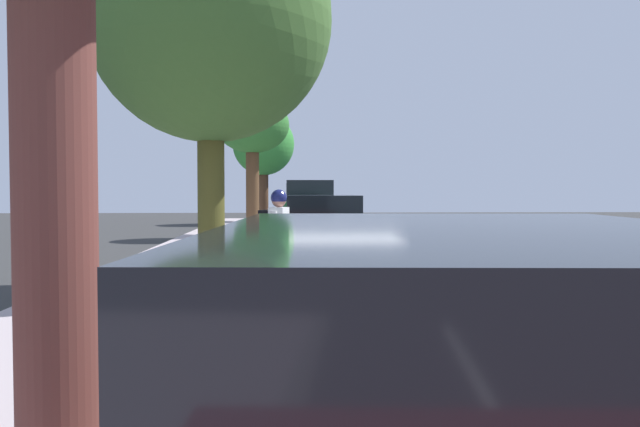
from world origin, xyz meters
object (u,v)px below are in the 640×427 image
(street_tree_near_cyclist, at_px, (263,145))
(street_tree_mid_block, at_px, (252,128))
(parked_pickup_dark_blue_nearest, at_px, (304,206))
(street_tree_far_end, at_px, (210,21))
(bicycle_at_curb, at_px, (292,274))
(parked_sedan_black_mid, at_px, (322,230))
(cyclist_with_backpack, at_px, (277,231))
(parked_suv_green_second, at_px, (309,206))

(street_tree_near_cyclist, height_order, street_tree_mid_block, street_tree_near_cyclist)
(parked_pickup_dark_blue_nearest, distance_m, street_tree_far_end, 20.37)
(bicycle_at_curb, distance_m, street_tree_far_end, 4.13)
(parked_sedan_black_mid, bearing_deg, street_tree_far_end, 63.09)
(parked_sedan_black_mid, relative_size, street_tree_mid_block, 0.95)
(parked_sedan_black_mid, bearing_deg, street_tree_near_cyclist, -83.28)
(street_tree_mid_block, bearing_deg, parked_sedan_black_mid, 104.79)
(parked_sedan_black_mid, xyz_separation_m, cyclist_with_backpack, (0.92, 4.06, 0.24))
(parked_sedan_black_mid, relative_size, cyclist_with_backpack, 2.68)
(cyclist_with_backpack, height_order, street_tree_far_end, street_tree_far_end)
(parked_suv_green_second, distance_m, street_tree_mid_block, 4.28)
(parked_sedan_black_mid, height_order, street_tree_mid_block, street_tree_mid_block)
(parked_pickup_dark_blue_nearest, xyz_separation_m, street_tree_mid_block, (1.93, 8.77, 2.80))
(parked_suv_green_second, bearing_deg, parked_sedan_black_mid, 89.91)
(cyclist_with_backpack, xyz_separation_m, street_tree_far_end, (1.03, -0.22, 3.26))
(parked_sedan_black_mid, height_order, street_tree_far_end, street_tree_far_end)
(street_tree_near_cyclist, bearing_deg, cyclist_with_backpack, 92.87)
(parked_pickup_dark_blue_nearest, height_order, parked_suv_green_second, parked_suv_green_second)
(parked_sedan_black_mid, bearing_deg, bicycle_at_curb, 81.29)
(parked_suv_green_second, height_order, bicycle_at_curb, parked_suv_green_second)
(cyclist_with_backpack, height_order, street_tree_mid_block, street_tree_mid_block)
(bicycle_at_curb, height_order, street_tree_far_end, street_tree_far_end)
(parked_suv_green_second, height_order, street_tree_near_cyclist, street_tree_near_cyclist)
(bicycle_at_curb, bearing_deg, parked_pickup_dark_blue_nearest, -91.86)
(parked_sedan_black_mid, relative_size, street_tree_near_cyclist, 0.85)
(cyclist_with_backpack, xyz_separation_m, street_tree_near_cyclist, (1.03, -20.60, 2.78))
(parked_pickup_dark_blue_nearest, bearing_deg, parked_suv_green_second, 90.35)
(bicycle_at_curb, bearing_deg, street_tree_far_end, -28.13)
(bicycle_at_curb, xyz_separation_m, cyclist_with_backpack, (0.23, -0.46, 0.61))
(parked_sedan_black_mid, bearing_deg, parked_pickup_dark_blue_nearest, -89.92)
(street_tree_mid_block, bearing_deg, street_tree_near_cyclist, -90.00)
(parked_sedan_black_mid, bearing_deg, street_tree_mid_block, -75.21)
(parked_sedan_black_mid, height_order, street_tree_near_cyclist, street_tree_near_cyclist)
(cyclist_with_backpack, bearing_deg, street_tree_far_end, -11.85)
(parked_pickup_dark_blue_nearest, distance_m, cyclist_with_backpack, 20.23)
(parked_pickup_dark_blue_nearest, relative_size, street_tree_near_cyclist, 1.04)
(parked_suv_green_second, height_order, parked_sedan_black_mid, parked_suv_green_second)
(parked_sedan_black_mid, xyz_separation_m, street_tree_near_cyclist, (1.95, -16.54, 3.03))
(parked_suv_green_second, distance_m, cyclist_with_backpack, 14.17)
(parked_pickup_dark_blue_nearest, xyz_separation_m, parked_sedan_black_mid, (-0.02, 16.16, -0.15))
(street_tree_near_cyclist, xyz_separation_m, street_tree_mid_block, (0.00, 9.15, -0.07))
(street_tree_near_cyclist, bearing_deg, street_tree_mid_block, 90.00)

